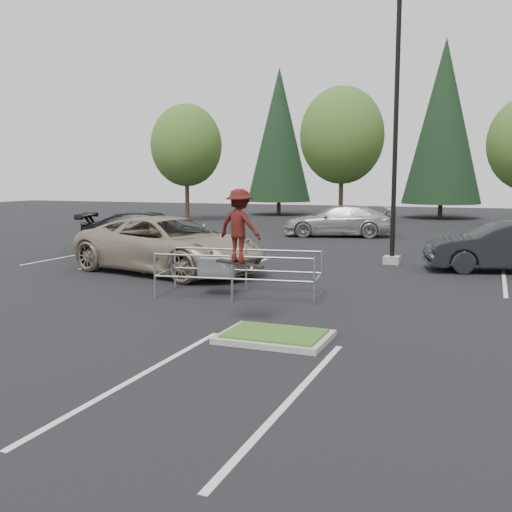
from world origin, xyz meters
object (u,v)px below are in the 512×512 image
at_px(skateboarder, 240,226).
at_px(car_far_silver, 339,221).
at_px(car_l_black, 150,232).
at_px(cart_corral, 222,267).
at_px(car_l_grey, 121,235).
at_px(car_l_tan, 168,245).
at_px(conif_b, 444,122).
at_px(decid_a, 187,148).
at_px(light_pole, 395,144).
at_px(decid_b, 342,139).
at_px(car_r_charc, 505,247).
at_px(conif_a, 279,135).

height_order(skateboarder, car_far_silver, skateboarder).
height_order(skateboarder, car_l_black, skateboarder).
height_order(cart_corral, skateboarder, skateboarder).
height_order(car_l_black, car_l_grey, car_l_black).
bearing_deg(car_l_tan, car_l_grey, 61.90).
xyz_separation_m(conif_b, car_far_silver, (-4.03, -18.50, -6.97)).
distance_m(decid_a, car_far_silver, 16.79).
bearing_deg(skateboarder, cart_corral, -45.50).
xyz_separation_m(light_pole, car_l_grey, (-12.00, -0.50, -3.81)).
distance_m(light_pole, decid_b, 19.70).
xyz_separation_m(cart_corral, car_l_tan, (-3.50, 3.07, 0.18)).
bearing_deg(car_l_grey, car_l_black, -70.80).
relative_size(skateboarder, car_r_charc, 0.33).
relative_size(decid_a, conif_a, 0.69).
xyz_separation_m(decid_b, car_r_charc, (10.51, -19.03, -5.15)).
bearing_deg(car_l_grey, decid_a, 38.55).
relative_size(conif_b, car_l_grey, 3.29).
bearing_deg(car_r_charc, car_far_silver, -154.80).
distance_m(skateboarder, car_l_black, 13.76).
bearing_deg(car_l_tan, conif_b, 2.91).
xyz_separation_m(decid_a, car_l_grey, (6.51, -18.53, -4.83)).
xyz_separation_m(skateboarder, car_r_charc, (5.70, 10.50, -1.34)).
relative_size(decid_b, conif_a, 0.74).
distance_m(cart_corral, car_l_grey, 11.38).
distance_m(car_r_charc, car_far_silver, 13.53).
distance_m(decid_b, car_far_silver, 10.17).
relative_size(car_l_tan, car_l_black, 1.13).
bearing_deg(car_far_silver, car_l_tan, -23.12).
bearing_deg(car_l_grey, light_pole, -68.41).
xyz_separation_m(light_pole, car_l_tan, (-7.00, -5.00, -3.58)).
xyz_separation_m(conif_a, conif_b, (14.00, 0.50, 0.75)).
xyz_separation_m(conif_a, car_l_tan, (7.50, -33.00, -6.12)).
xyz_separation_m(decid_a, car_l_black, (8.01, -18.53, -4.67)).
relative_size(conif_b, car_l_tan, 2.05).
relative_size(cart_corral, car_r_charc, 0.87).
distance_m(conif_a, conif_b, 14.03).
height_order(cart_corral, car_r_charc, car_r_charc).
bearing_deg(decid_a, car_l_tan, -63.45).
relative_size(cart_corral, skateboarder, 2.64).
bearing_deg(car_r_charc, conif_a, -160.90).
bearing_deg(car_far_silver, conif_b, 153.93).
relative_size(decid_b, cart_corral, 2.06).
height_order(conif_a, conif_b, conif_b).
distance_m(light_pole, conif_a, 31.63).
xyz_separation_m(decid_b, car_l_grey, (-5.49, -19.03, -5.29)).
bearing_deg(car_far_silver, decid_a, -133.66).
relative_size(cart_corral, car_l_grey, 1.06).
relative_size(decid_a, car_l_grey, 2.02).
xyz_separation_m(conif_a, cart_corral, (11.00, -36.07, -6.30)).
xyz_separation_m(cart_corral, skateboarder, (1.80, -2.93, 1.43)).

